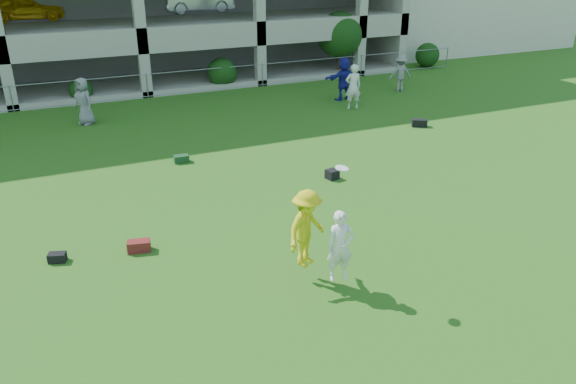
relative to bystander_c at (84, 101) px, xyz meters
name	(u,v)px	position (x,y,z in m)	size (l,w,h in m)	color
ground	(334,311)	(3.21, -15.69, -0.97)	(100.00, 100.00, 0.00)	#235114
bystander_c	(84,101)	(0.00, 0.00, 0.00)	(0.95, 0.62, 1.95)	gray
bystander_d	(344,79)	(11.71, -0.88, 0.04)	(1.88, 0.60, 2.02)	#212096
bystander_e	(353,87)	(11.32, -2.45, 0.04)	(0.74, 0.48, 2.02)	white
bystander_f	(400,73)	(15.22, -0.48, -0.08)	(1.16, 0.67, 1.79)	gray
bag_red_a	(139,246)	(0.02, -11.58, -0.83)	(0.55, 0.30, 0.28)	#570E1F
bag_black_b	(57,257)	(-1.84, -11.29, -0.86)	(0.40, 0.25, 0.22)	black
crate_d	(332,174)	(6.54, -9.43, -0.82)	(0.35, 0.35, 0.30)	black
bag_black_e	(419,123)	(12.47, -5.95, -0.82)	(0.60, 0.30, 0.30)	black
bag_green_g	(181,159)	(2.50, -6.00, -0.85)	(0.50, 0.30, 0.25)	#14381D
frisbee_contest	(313,232)	(3.31, -14.52, 0.27)	(1.43, 1.51, 2.56)	gold
fence	(147,85)	(3.21, 3.31, -0.36)	(36.06, 0.06, 1.20)	gray
shrub_row	(232,57)	(7.81, 4.01, 0.54)	(34.38, 2.52, 3.50)	#163D11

